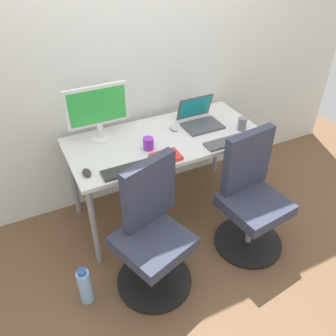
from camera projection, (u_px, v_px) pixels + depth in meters
ground_plane at (166, 208)px, 3.21m from camera, size 5.28×5.28×0.00m
back_wall at (140, 51)px, 2.76m from camera, size 4.40×0.04×2.60m
desk at (165, 145)px, 2.81m from camera, size 1.53×0.72×0.75m
office_chair_left at (152, 235)px, 2.38m from camera, size 0.56×0.56×0.94m
office_chair_right at (251, 199)px, 2.67m from camera, size 0.54×0.54×0.94m
water_bottle_on_floor at (85, 286)px, 2.37m from camera, size 0.09×0.09×0.31m
desktop_monitor at (98, 109)px, 2.62m from camera, size 0.48×0.18×0.43m
open_laptop at (199, 118)px, 2.92m from camera, size 0.31×0.29×0.22m
keyboard_by_monitor at (126, 170)px, 2.41m from camera, size 0.34×0.12×0.02m
keyboard_by_laptop at (226, 142)px, 2.70m from camera, size 0.34×0.12×0.02m
mouse_by_monitor at (174, 128)px, 2.86m from camera, size 0.06×0.10×0.03m
mouse_by_laptop at (87, 173)px, 2.37m from camera, size 0.06×0.10×0.03m
coffee_mug at (148, 144)px, 2.61m from camera, size 0.08×0.08×0.09m
pen_cup at (242, 124)px, 2.84m from camera, size 0.07×0.07×0.10m
notebook at (166, 157)px, 2.53m from camera, size 0.21×0.15×0.03m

